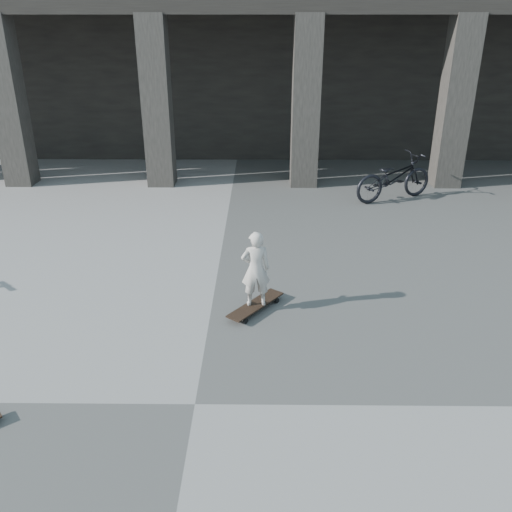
{
  "coord_description": "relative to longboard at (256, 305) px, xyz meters",
  "views": [
    {
      "loc": [
        0.73,
        -4.82,
        3.99
      ],
      "look_at": [
        0.66,
        2.6,
        0.65
      ],
      "focal_mm": 38.0,
      "sensor_mm": 36.0,
      "label": 1
    }
  ],
  "objects": [
    {
      "name": "ground",
      "position": [
        -0.66,
        -2.1,
        -0.08
      ],
      "size": [
        90.0,
        90.0,
        0.0
      ],
      "primitive_type": "plane",
      "color": "#4B4B48",
      "rests_on": "ground"
    },
    {
      "name": "colonnade",
      "position": [
        -0.66,
        11.67,
        2.95
      ],
      "size": [
        28.0,
        8.82,
        6.0
      ],
      "color": "black",
      "rests_on": "ground"
    },
    {
      "name": "longboard",
      "position": [
        0.0,
        0.0,
        0.0
      ],
      "size": [
        0.84,
        1.0,
        0.11
      ],
      "rotation": [
        0.0,
        0.0,
        0.92
      ],
      "color": "black",
      "rests_on": "ground"
    },
    {
      "name": "child",
      "position": [
        -0.0,
        0.0,
        0.59
      ],
      "size": [
        0.44,
        0.32,
        1.13
      ],
      "primitive_type": "imported",
      "rotation": [
        0.0,
        0.0,
        3.26
      ],
      "color": "beige",
      "rests_on": "longboard"
    },
    {
      "name": "bicycle",
      "position": [
        3.12,
        5.2,
        0.45
      ],
      "size": [
        2.13,
        1.51,
        1.06
      ],
      "primitive_type": "imported",
      "rotation": [
        0.0,
        0.0,
        2.02
      ],
      "color": "black",
      "rests_on": "ground"
    }
  ]
}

